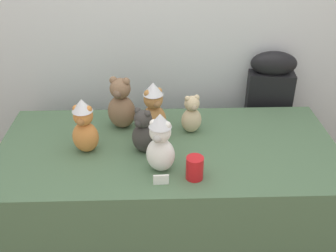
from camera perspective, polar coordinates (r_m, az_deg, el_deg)
wall_back at (r=2.45m, az=-0.52°, el=17.53°), size 7.00×0.08×2.60m
display_table at (r=2.28m, az=0.00°, el=-10.40°), size 1.75×0.82×0.71m
instrument_case at (r=2.72m, az=13.65°, el=0.21°), size 0.29×0.15×1.02m
teddy_bear_sand at (r=2.14m, az=3.38°, el=1.58°), size 0.13×0.12×0.22m
teddy_bear_charcoal at (r=1.97m, az=-3.54°, el=-0.86°), size 0.16×0.15×0.24m
teddy_bear_mocha at (r=2.18m, az=-6.68°, el=3.07°), size 0.18×0.16×0.30m
teddy_bear_ginger at (r=2.00m, az=-11.82°, el=-0.06°), size 0.15×0.13×0.29m
teddy_bear_snow at (r=1.82m, az=-1.09°, el=-2.49°), size 0.16×0.15×0.30m
teddy_bear_caramel at (r=2.09m, az=-2.07°, el=2.32°), size 0.17×0.16×0.30m
party_cup_red at (r=1.82m, az=3.82°, el=-5.96°), size 0.08×0.08×0.11m
name_card_front_left at (r=1.79m, az=-0.99°, el=-7.65°), size 0.07×0.01×0.05m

